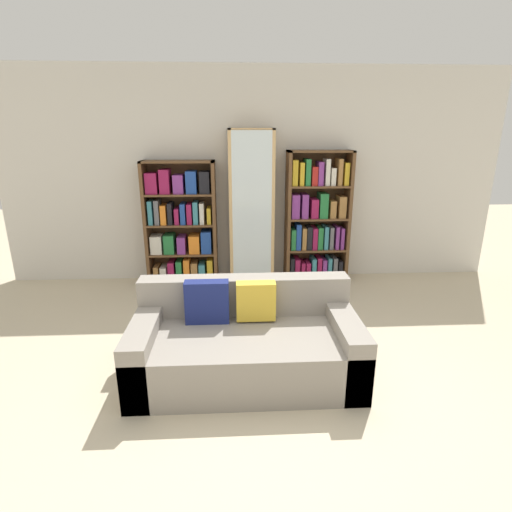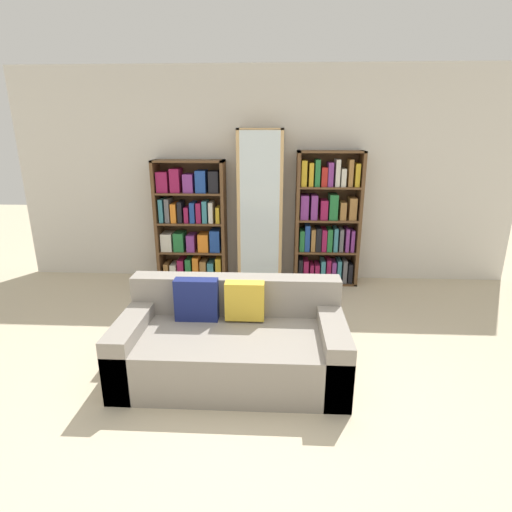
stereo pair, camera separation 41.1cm
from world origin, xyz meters
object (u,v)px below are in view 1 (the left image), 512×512
object	(u,v)px
couch	(245,344)
wine_bottle	(302,303)
bookshelf_left	(181,226)
bookshelf_right	(316,220)
display_cabinet	(251,209)

from	to	relation	value
couch	wine_bottle	xyz separation A→B (m)	(0.63, 0.98, -0.10)
couch	bookshelf_left	world-z (taller)	bookshelf_left
bookshelf_right	wine_bottle	distance (m)	1.37
couch	bookshelf_right	world-z (taller)	bookshelf_right
display_cabinet	bookshelf_right	size ratio (longest dim) A/B	1.15
bookshelf_left	couch	bearing A→B (deg)	-70.54
couch	bookshelf_right	distance (m)	2.42
bookshelf_left	bookshelf_right	bearing A→B (deg)	-0.00
display_cabinet	wine_bottle	bearing A→B (deg)	-66.87
bookshelf_left	wine_bottle	world-z (taller)	bookshelf_left
display_cabinet	wine_bottle	size ratio (longest dim) A/B	4.79
bookshelf_left	display_cabinet	bearing A→B (deg)	-1.00
couch	bookshelf_left	distance (m)	2.32
display_cabinet	wine_bottle	xyz separation A→B (m)	(0.49, -1.14, -0.81)
wine_bottle	display_cabinet	bearing A→B (deg)	113.13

